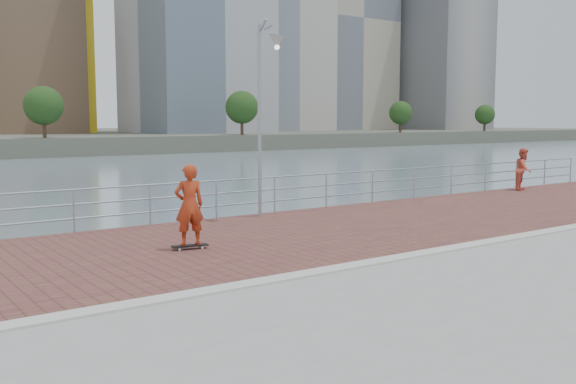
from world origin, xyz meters
TOP-DOWN VIEW (x-y plane):
  - water at (0.00, 0.00)m, footprint 400.00×400.00m
  - brick_lane at (0.00, 3.60)m, footprint 40.00×6.80m
  - curb at (0.00, 0.00)m, footprint 40.00×0.40m
  - guardrail at (0.00, 7.00)m, footprint 39.06×0.06m
  - street_lamp at (2.22, 6.10)m, footprint 0.39×1.15m
  - skateboard at (-1.68, 3.36)m, footprint 0.82×0.35m
  - skateboarder at (-1.68, 3.36)m, footprint 0.72×0.54m
  - bystander at (14.77, 6.24)m, footprint 1.00×0.90m
  - shoreline_trees at (15.73, 77.00)m, footprint 169.25×5.15m

SIDE VIEW (x-z plane):
  - water at x=0.00m, z-range -2.00..-2.00m
  - brick_lane at x=0.00m, z-range 0.00..0.02m
  - curb at x=0.00m, z-range 0.00..0.06m
  - skateboard at x=-1.68m, z-range 0.05..0.14m
  - guardrail at x=0.00m, z-range 0.13..1.25m
  - bystander at x=14.77m, z-range 0.02..1.71m
  - skateboarder at x=-1.68m, z-range 0.10..1.89m
  - street_lamp at x=2.22m, z-range 1.14..6.55m
  - shoreline_trees at x=15.73m, z-range 1.03..7.89m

